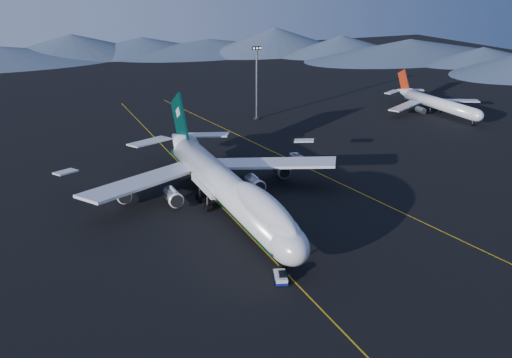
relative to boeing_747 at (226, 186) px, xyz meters
name	(u,v)px	position (x,y,z in m)	size (l,w,h in m)	color
ground	(227,212)	(0.00, -0.03, -5.81)	(500.00, 500.00, 0.00)	black
taxiway_line_main	(227,212)	(0.00, -0.03, -5.80)	(0.25, 220.00, 0.01)	#D29F0C
taxiway_line_side	(326,177)	(30.00, 9.97, -5.80)	(0.25, 200.00, 0.01)	#D29F0C
boeing_747	(226,186)	(0.00, 0.00, 0.00)	(59.62, 72.43, 19.37)	silver
pushback_tug	(281,277)	(-1.88, -29.53, -5.27)	(3.23, 4.44, 1.74)	silver
second_jet	(437,103)	(97.18, 49.74, -2.01)	(39.05, 44.12, 12.55)	silver
service_van	(297,156)	(30.00, 25.50, -5.09)	(2.39, 5.19, 1.44)	white
floodlight_mast	(257,83)	(37.15, 68.48, 6.40)	(2.98, 2.23, 24.10)	black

